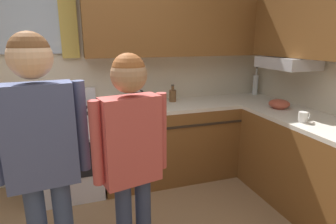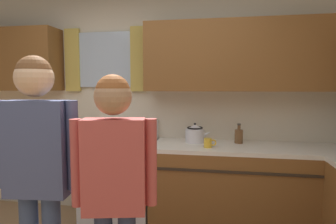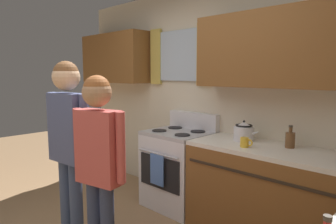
# 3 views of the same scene
# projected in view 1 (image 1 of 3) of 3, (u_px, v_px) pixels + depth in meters

# --- Properties ---
(back_wall_unit) EXTENTS (4.60, 0.42, 2.60)m
(back_wall_unit) POSITION_uv_depth(u_px,v_px,m) (87.00, 51.00, 3.01)
(back_wall_unit) COLOR beige
(back_wall_unit) RESTS_ON ground
(kitchen_counter_run) EXTENTS (2.17, 2.00, 0.90)m
(kitchen_counter_run) POSITION_uv_depth(u_px,v_px,m) (231.00, 147.00, 3.12)
(kitchen_counter_run) COLOR brown
(kitchen_counter_run) RESTS_ON ground
(stove_oven) EXTENTS (0.72, 0.67, 1.10)m
(stove_oven) POSITION_uv_depth(u_px,v_px,m) (66.00, 152.00, 2.94)
(stove_oven) COLOR silver
(stove_oven) RESTS_ON ground
(bottle_tall_clear) EXTENTS (0.07, 0.07, 0.37)m
(bottle_tall_clear) POSITION_uv_depth(u_px,v_px,m) (255.00, 84.00, 3.72)
(bottle_tall_clear) COLOR silver
(bottle_tall_clear) RESTS_ON kitchen_counter_run
(bottle_squat_brown) EXTENTS (0.08, 0.08, 0.21)m
(bottle_squat_brown) POSITION_uv_depth(u_px,v_px,m) (173.00, 95.00, 3.30)
(bottle_squat_brown) COLOR brown
(bottle_squat_brown) RESTS_ON kitchen_counter_run
(mug_mustard_yellow) EXTENTS (0.12, 0.08, 0.09)m
(mug_mustard_yellow) POSITION_uv_depth(u_px,v_px,m) (154.00, 105.00, 2.97)
(mug_mustard_yellow) COLOR gold
(mug_mustard_yellow) RESTS_ON kitchen_counter_run
(mug_ceramic_white) EXTENTS (0.13, 0.08, 0.09)m
(mug_ceramic_white) POSITION_uv_depth(u_px,v_px,m) (303.00, 117.00, 2.49)
(mug_ceramic_white) COLOR white
(mug_ceramic_white) RESTS_ON kitchen_counter_run
(stovetop_kettle) EXTENTS (0.27, 0.20, 0.21)m
(stovetop_kettle) POSITION_uv_depth(u_px,v_px,m) (136.00, 97.00, 3.12)
(stovetop_kettle) COLOR silver
(stovetop_kettle) RESTS_ON kitchen_counter_run
(mixing_bowl) EXTENTS (0.22, 0.22, 0.10)m
(mixing_bowl) POSITION_uv_depth(u_px,v_px,m) (279.00, 104.00, 2.98)
(mixing_bowl) COLOR #B24C38
(mixing_bowl) RESTS_ON kitchen_counter_run
(adult_left) EXTENTS (0.52, 0.23, 1.67)m
(adult_left) POSITION_uv_depth(u_px,v_px,m) (41.00, 146.00, 1.54)
(adult_left) COLOR #38476B
(adult_left) RESTS_ON ground
(adult_in_plaid) EXTENTS (0.48, 0.22, 1.56)m
(adult_in_plaid) POSITION_uv_depth(u_px,v_px,m) (131.00, 149.00, 1.68)
(adult_in_plaid) COLOR #2D3856
(adult_in_plaid) RESTS_ON ground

